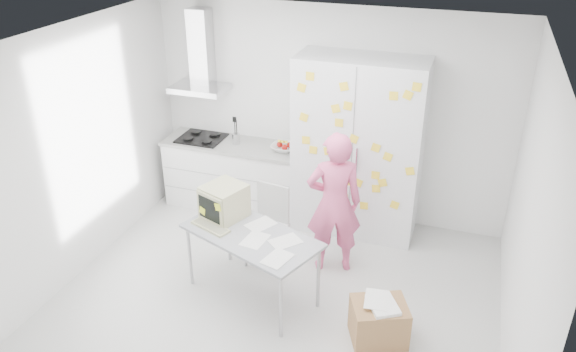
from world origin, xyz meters
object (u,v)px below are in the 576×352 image
(desk, at_px, (233,215))
(cardboard_box, at_px, (379,321))
(chair, at_px, (268,220))
(person, at_px, (334,203))

(desk, relative_size, cardboard_box, 2.49)
(chair, xyz_separation_m, cardboard_box, (1.45, -0.90, -0.32))
(person, xyz_separation_m, desk, (-0.91, -0.61, 0.02))
(person, distance_m, desk, 1.10)
(chair, bearing_deg, cardboard_box, -23.08)
(chair, bearing_deg, person, 15.91)
(person, distance_m, cardboard_box, 1.37)
(person, relative_size, cardboard_box, 2.64)
(person, bearing_deg, cardboard_box, 104.71)
(cardboard_box, bearing_deg, person, 125.97)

